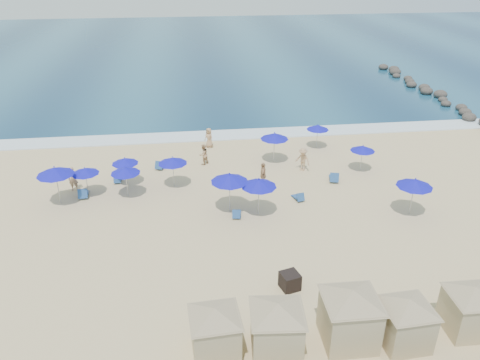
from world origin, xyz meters
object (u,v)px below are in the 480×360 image
object	(u,v)px
cabana_4	(471,303)
umbrella_10	(415,183)
umbrella_9	(363,148)
cabana_0	(215,325)
umbrella_4	(173,160)
umbrella_3	(125,161)
umbrella_7	(259,183)
cabana_2	(351,309)
umbrella_0	(55,171)
cabana_1	(277,321)
umbrella_1	(85,171)
beachgoer_3	(303,159)
beachgoer_4	(209,138)
cabana_3	(407,315)
umbrella_5	(229,178)
umbrella_8	(318,127)
umbrella_2	(125,170)
umbrella_6	(274,136)
rock_jetty	(431,93)
trash_bin	(290,281)
beachgoer_1	(203,154)
beachgoer_0	(73,179)
beachgoer_2	(263,175)

from	to	relation	value
cabana_4	umbrella_10	xyz separation A→B (m)	(2.02, 9.70, 0.71)
umbrella_9	cabana_0	bearing A→B (deg)	-126.86
umbrella_10	umbrella_4	bearing A→B (deg)	158.85
cabana_4	umbrella_3	bearing A→B (deg)	134.62
umbrella_7	umbrella_10	size ratio (longest dim) A/B	1.00
cabana_2	umbrella_0	world-z (taller)	cabana_2
cabana_2	cabana_1	bearing A→B (deg)	-176.42
umbrella_1	beachgoer_3	bearing A→B (deg)	7.68
umbrella_1	cabana_0	bearing A→B (deg)	-63.12
beachgoer_4	cabana_3	bearing A→B (deg)	-26.71
umbrella_9	beachgoer_4	bearing A→B (deg)	151.32
cabana_4	umbrella_1	bearing A→B (deg)	141.17
umbrella_5	umbrella_8	size ratio (longest dim) A/B	1.29
umbrella_2	umbrella_6	size ratio (longest dim) A/B	0.90
rock_jetty	umbrella_5	distance (m)	33.83
umbrella_1	umbrella_3	size ratio (longest dim) A/B	1.00
rock_jetty	umbrella_0	xyz separation A→B (m)	(-35.94, -20.27, 1.95)
trash_bin	umbrella_0	xyz separation A→B (m)	(-12.95, 10.17, 1.88)
cabana_4	umbrella_0	size ratio (longest dim) A/B	1.53
beachgoer_3	beachgoer_4	world-z (taller)	beachgoer_3
cabana_4	umbrella_10	size ratio (longest dim) A/B	1.62
umbrella_6	beachgoer_3	xyz separation A→B (m)	(1.82, -1.81, -1.24)
umbrella_0	umbrella_7	bearing A→B (deg)	-13.26
umbrella_2	umbrella_8	distance (m)	16.25
cabana_3	umbrella_8	world-z (taller)	cabana_3
cabana_4	umbrella_7	bearing A→B (deg)	124.15
umbrella_2	beachgoer_1	bearing A→B (deg)	40.42
trash_bin	umbrella_6	xyz separation A→B (m)	(2.07, 14.94, 1.70)
umbrella_8	beachgoer_4	distance (m)	8.99
umbrella_3	beachgoer_0	world-z (taller)	umbrella_3
umbrella_0	umbrella_3	xyz separation A→B (m)	(4.07, 2.24, -0.51)
cabana_0	umbrella_0	xyz separation A→B (m)	(-9.05, 13.74, 0.85)
umbrella_5	beachgoer_2	size ratio (longest dim) A/B	1.45
cabana_2	umbrella_7	bearing A→B (deg)	100.83
cabana_1	umbrella_7	xyz separation A→B (m)	(1.04, 11.00, 0.61)
umbrella_2	umbrella_3	world-z (taller)	umbrella_2
cabana_4	umbrella_10	bearing A→B (deg)	78.25
umbrella_9	umbrella_7	bearing A→B (deg)	-148.04
beachgoer_0	cabana_2	bearing A→B (deg)	-49.64
umbrella_6	beachgoer_2	bearing A→B (deg)	-110.77
umbrella_5	cabana_2	bearing A→B (deg)	-71.67
umbrella_2	beachgoer_4	bearing A→B (deg)	53.06
umbrella_5	cabana_3	bearing A→B (deg)	-62.98
beachgoer_2	umbrella_7	bearing A→B (deg)	-1.45
trash_bin	cabana_3	bearing A→B (deg)	-61.37
umbrella_9	umbrella_2	bearing A→B (deg)	-173.37
umbrella_2	beachgoer_1	world-z (taller)	umbrella_2
cabana_1	umbrella_10	size ratio (longest dim) A/B	1.73
cabana_2	cabana_3	bearing A→B (deg)	-10.65
cabana_2	umbrella_6	xyz separation A→B (m)	(0.40, 18.54, 0.45)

